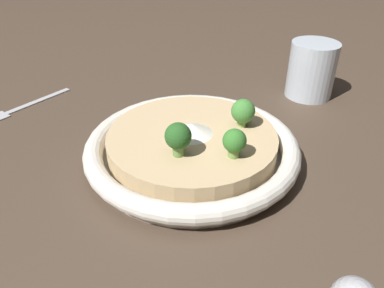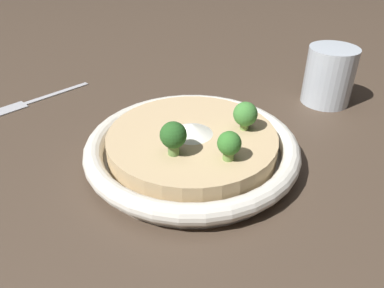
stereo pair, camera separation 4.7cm
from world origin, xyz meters
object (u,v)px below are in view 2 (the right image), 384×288
at_px(risotto_bowl, 192,147).
at_px(broccoli_back, 245,115).
at_px(drinking_glass, 329,76).
at_px(broccoli_front_right, 173,136).
at_px(fork_utensil, 33,101).
at_px(broccoli_back_right, 229,144).

distance_m(risotto_bowl, broccoli_back, 0.08).
bearing_deg(drinking_glass, broccoli_front_right, -31.83).
relative_size(drinking_glass, fork_utensil, 0.59).
bearing_deg(fork_utensil, drinking_glass, 135.02).
height_order(broccoli_back, broccoli_front_right, broccoli_front_right).
bearing_deg(fork_utensil, risotto_bowl, 102.62).
bearing_deg(broccoli_back_right, fork_utensil, -109.19).
relative_size(broccoli_front_right, fork_utensil, 0.26).
distance_m(broccoli_back, broccoli_front_right, 0.10).
bearing_deg(broccoli_back_right, drinking_glass, 157.83).
relative_size(broccoli_back_right, fork_utensil, 0.22).
height_order(risotto_bowl, fork_utensil, risotto_bowl).
bearing_deg(broccoli_front_right, broccoli_back, 139.52).
bearing_deg(broccoli_back, risotto_bowl, -63.37).
bearing_deg(drinking_glass, broccoli_back_right, -22.17).
relative_size(broccoli_front_right, broccoli_back_right, 1.17).
height_order(risotto_bowl, broccoli_back_right, broccoli_back_right).
xyz_separation_m(broccoli_back_right, fork_utensil, (-0.12, -0.36, -0.06)).
bearing_deg(broccoli_back_right, broccoli_back, 175.75).
distance_m(drinking_glass, fork_utensil, 0.49).
bearing_deg(drinking_glass, broccoli_back, -27.82).
distance_m(broccoli_back, drinking_glass, 0.22).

